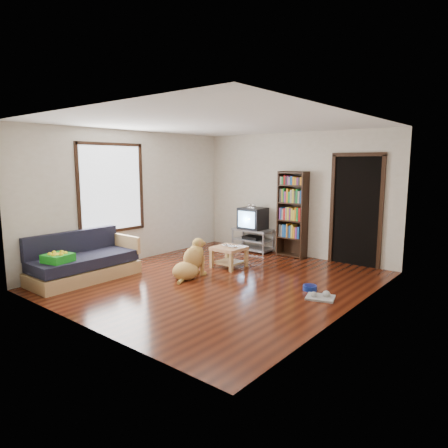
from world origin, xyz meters
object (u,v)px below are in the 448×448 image
Objects in this scene: tv_stand at (253,239)px; sofa at (84,264)px; dog_bowl at (310,288)px; coffee_table at (229,253)px; grey_rag at (320,297)px; bookshelf at (293,210)px; green_cushion at (58,258)px; crt_tv at (253,218)px; laptop at (228,246)px; dog at (191,263)px.

sofa is at bearing -105.02° from tv_stand.
dog_bowl is 0.40× the size of coffee_table.
bookshelf is at bearing 128.87° from grey_rag.
tv_stand is 0.50× the size of sofa.
sofa reaches higher than dog_bowl.
sofa reaches higher than green_cushion.
coffee_table is (0.48, -1.46, 0.01)m from tv_stand.
bookshelf reaches higher than dog_bowl.
green_cushion is at bearing -101.51° from crt_tv.
laptop is at bearing -90.00° from coffee_table.
tv_stand is (-2.33, 1.74, 0.23)m from dog_bowl.
green_cushion is at bearing -116.34° from coffee_table.
dog is (-0.11, -0.94, -0.03)m from coffee_table.
coffee_table is (1.33, 2.69, -0.20)m from green_cushion.
sofa is 3.27× the size of coffee_table.
green_cushion is 2.98m from laptop.
coffee_table is at bearing 171.43° from dog_bowl.
tv_stand is 1.64× the size of coffee_table.
laptop is 0.36× the size of tv_stand.
tv_stand is at bearing 74.98° from sofa.
coffee_table is 0.95m from dog.
dog is (-0.57, -2.49, -0.75)m from bookshelf.
tv_stand is 3.76m from sofa.
coffee_table is at bearing -71.97° from crt_tv.
tv_stand is at bearing -174.37° from bookshelf.
green_cushion is 0.96× the size of grey_rag.
crt_tv reaches higher than laptop.
grey_rag is at bearing -37.41° from crt_tv.
dog_bowl is (1.85, -0.25, -0.37)m from laptop.
coffee_table is at bearing -106.75° from bookshelf.
crt_tv is at bearing 142.59° from grey_rag.
crt_tv is at bearing 115.80° from laptop.
crt_tv reaches higher than coffee_table.
tv_stand is 1.06× the size of dog.
bookshelf is (-1.68, 2.08, 0.99)m from grey_rag.
sofa is at bearing -116.12° from laptop.
coffee_table reaches higher than grey_rag.
sofa is (-0.12, 0.52, -0.22)m from green_cushion.
laptop is at bearing -72.06° from tv_stand.
crt_tv is 0.32× the size of sofa.
green_cushion is 0.45× the size of dog.
dog is at bearing -102.98° from bookshelf.
coffee_table reaches higher than dog_bowl.
dog_bowl is at bearing 18.71° from dog.
sofa is 2.12× the size of dog.
bookshelf reaches higher than laptop.
crt_tv is 0.32× the size of bookshelf.
tv_stand is at bearing 66.75° from green_cushion.
dog reaches higher than grey_rag.
green_cushion is 0.21× the size of bookshelf.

